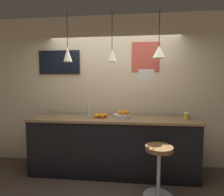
{
  "coord_description": "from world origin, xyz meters",
  "views": [
    {
      "loc": [
        0.32,
        -2.26,
        1.59
      ],
      "look_at": [
        0.0,
        0.74,
        1.35
      ],
      "focal_mm": 28.0,
      "sensor_mm": 36.0,
      "label": 1
    }
  ],
  "objects_px": {
    "spread_jar": "(187,116)",
    "bar_stool": "(159,163)",
    "juice_bottle": "(89,111)",
    "mounted_tv": "(59,62)",
    "fruit_bowl": "(122,115)"
  },
  "relations": [
    {
      "from": "bar_stool",
      "to": "fruit_bowl",
      "type": "relative_size",
      "value": 2.57
    },
    {
      "from": "juice_bottle",
      "to": "spread_jar",
      "type": "bearing_deg",
      "value": 0.0
    },
    {
      "from": "bar_stool",
      "to": "fruit_bowl",
      "type": "distance_m",
      "value": 0.98
    },
    {
      "from": "juice_bottle",
      "to": "mounted_tv",
      "type": "xyz_separation_m",
      "value": [
        -0.68,
        0.37,
        0.91
      ]
    },
    {
      "from": "spread_jar",
      "to": "bar_stool",
      "type": "bearing_deg",
      "value": -131.66
    },
    {
      "from": "mounted_tv",
      "to": "spread_jar",
      "type": "bearing_deg",
      "value": -8.96
    },
    {
      "from": "juice_bottle",
      "to": "spread_jar",
      "type": "relative_size",
      "value": 2.46
    },
    {
      "from": "juice_bottle",
      "to": "mounted_tv",
      "type": "height_order",
      "value": "mounted_tv"
    },
    {
      "from": "fruit_bowl",
      "to": "mounted_tv",
      "type": "xyz_separation_m",
      "value": [
        -1.27,
        0.38,
        0.97
      ]
    },
    {
      "from": "bar_stool",
      "to": "mounted_tv",
      "type": "xyz_separation_m",
      "value": [
        -1.81,
        0.99,
        1.52
      ]
    },
    {
      "from": "bar_stool",
      "to": "mounted_tv",
      "type": "height_order",
      "value": "mounted_tv"
    },
    {
      "from": "bar_stool",
      "to": "spread_jar",
      "type": "bearing_deg",
      "value": 48.34
    },
    {
      "from": "juice_bottle",
      "to": "spread_jar",
      "type": "height_order",
      "value": "juice_bottle"
    },
    {
      "from": "juice_bottle",
      "to": "spread_jar",
      "type": "xyz_separation_m",
      "value": [
        1.68,
        0.0,
        -0.06
      ]
    },
    {
      "from": "fruit_bowl",
      "to": "bar_stool",
      "type": "bearing_deg",
      "value": -48.35
    }
  ]
}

